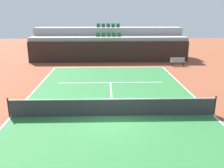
% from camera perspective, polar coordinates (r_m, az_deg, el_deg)
% --- Properties ---
extents(ground_plane, '(80.00, 80.00, 0.00)m').
position_cam_1_polar(ground_plane, '(13.14, 0.21, -7.52)').
color(ground_plane, brown).
extents(court_surface, '(11.00, 24.00, 0.01)m').
position_cam_1_polar(court_surface, '(13.14, 0.21, -7.50)').
color(court_surface, '#2D7238').
rests_on(court_surface, ground_plane).
extents(baseline_far, '(11.00, 0.10, 0.00)m').
position_cam_1_polar(baseline_far, '(24.54, -0.66, 3.97)').
color(baseline_far, white).
rests_on(baseline_far, court_surface).
extents(sideline_left, '(0.10, 24.00, 0.00)m').
position_cam_1_polar(sideline_left, '(14.08, -22.74, -7.15)').
color(sideline_left, white).
rests_on(sideline_left, court_surface).
extents(sideline_right, '(0.10, 24.00, 0.00)m').
position_cam_1_polar(sideline_right, '(14.37, 22.65, -6.66)').
color(sideline_right, white).
rests_on(sideline_right, court_surface).
extents(service_line_far, '(8.26, 0.10, 0.00)m').
position_cam_1_polar(service_line_far, '(19.16, -0.39, 0.35)').
color(service_line_far, white).
rests_on(service_line_far, court_surface).
extents(centre_service_line, '(0.10, 6.40, 0.00)m').
position_cam_1_polar(centre_service_line, '(16.11, -0.14, -2.83)').
color(centre_service_line, white).
rests_on(centre_service_line, court_surface).
extents(back_wall, '(17.63, 0.30, 2.28)m').
position_cam_1_polar(back_wall, '(26.89, -0.76, 7.53)').
color(back_wall, black).
rests_on(back_wall, ground_plane).
extents(stands_tier_lower, '(17.63, 2.40, 2.69)m').
position_cam_1_polar(stands_tier_lower, '(28.20, -0.80, 8.37)').
color(stands_tier_lower, '#9E9E99').
rests_on(stands_tier_lower, ground_plane).
extents(stands_tier_upper, '(17.63, 2.40, 3.59)m').
position_cam_1_polar(stands_tier_upper, '(30.52, -0.87, 9.85)').
color(stands_tier_upper, '#9E9E99').
rests_on(stands_tier_upper, ground_plane).
extents(seating_row_lower, '(2.84, 0.44, 0.44)m').
position_cam_1_polar(seating_row_lower, '(28.12, -0.82, 11.37)').
color(seating_row_lower, '#1E6633').
rests_on(seating_row_lower, stands_tier_lower).
extents(seating_row_upper, '(2.84, 0.44, 0.44)m').
position_cam_1_polar(seating_row_upper, '(30.45, -0.89, 13.46)').
color(seating_row_upper, '#1E6633').
rests_on(seating_row_upper, stands_tier_upper).
extents(tennis_net, '(11.08, 0.08, 1.07)m').
position_cam_1_polar(tennis_net, '(12.94, 0.21, -5.47)').
color(tennis_net, black).
rests_on(tennis_net, court_surface).
extents(player_bench, '(1.50, 0.40, 0.85)m').
position_cam_1_polar(player_bench, '(26.06, 15.20, 5.25)').
color(player_bench, '#99999E').
rests_on(player_bench, ground_plane).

